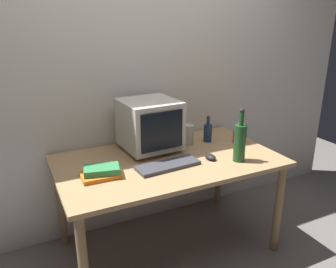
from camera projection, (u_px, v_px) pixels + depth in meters
ground_plane at (168, 246)px, 2.57m from camera, size 6.00×6.00×0.00m
back_wall at (140, 71)px, 2.58m from camera, size 4.00×0.08×2.50m
desk at (168, 169)px, 2.36m from camera, size 1.51×0.87×0.72m
crt_monitor at (150, 125)px, 2.43m from camera, size 0.40×0.41×0.37m
keyboard at (168, 165)px, 2.20m from camera, size 0.43×0.18×0.02m
computer_mouse at (210, 157)px, 2.32m from camera, size 0.07×0.11×0.04m
bottle_tall at (240, 141)px, 2.26m from camera, size 0.08×0.08×0.37m
bottle_short at (208, 132)px, 2.63m from camera, size 0.07×0.07×0.21m
book_stack at (101, 172)px, 2.06m from camera, size 0.25×0.17×0.07m
mug at (238, 137)px, 2.61m from camera, size 0.12×0.08×0.09m
metal_canister at (188, 134)px, 2.59m from camera, size 0.09×0.09×0.15m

